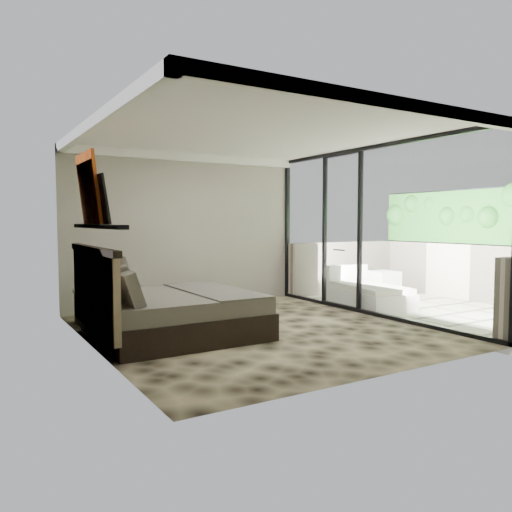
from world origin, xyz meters
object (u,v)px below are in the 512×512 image
bed (167,311)px  table_lamp (89,265)px  nightstand (93,307)px  lounger (368,294)px  ottoman (383,284)px

bed → table_lamp: 1.65m
nightstand → table_lamp: table_lamp is taller
nightstand → table_lamp: (-0.04, -0.01, 0.65)m
nightstand → table_lamp: size_ratio=0.85×
nightstand → lounger: size_ratio=0.26×
nightstand → ottoman: size_ratio=0.95×
bed → nightstand: size_ratio=4.31×
bed → ottoman: (5.19, 1.14, -0.09)m
ottoman → lounger: bearing=-148.4°
ottoman → bed: bearing=-167.6°
nightstand → ottoman: bearing=10.6°
bed → ottoman: size_ratio=4.10×
table_lamp → lounger: table_lamp is taller
lounger → nightstand: bearing=-179.9°
table_lamp → bed: bearing=-63.3°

